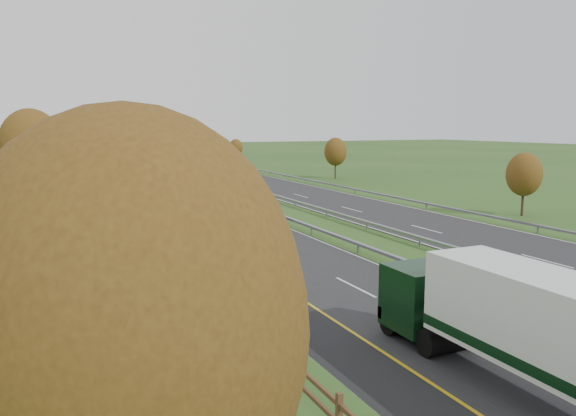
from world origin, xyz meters
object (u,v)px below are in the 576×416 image
car_oncoming (217,165)px  car_dark_near (247,212)px  car_silver_mid (134,176)px  road_tanker (117,162)px  car_small_far (94,157)px

car_oncoming → car_dark_near: bearing=76.4°
car_dark_near → car_silver_mid: bearing=101.5°
road_tanker → car_small_far: bearing=90.9°
car_silver_mid → car_small_far: bearing=96.5°
road_tanker → car_small_far: (-0.57, 38.26, -1.17)m
car_dark_near → car_oncoming: 59.73m
road_tanker → car_small_far: 38.28m
car_oncoming → car_silver_mid: bearing=45.0°
car_silver_mid → car_oncoming: car_silver_mid is taller
car_silver_mid → car_small_far: (-0.54, 56.90, -0.15)m
road_tanker → car_dark_near: road_tanker is taller
car_oncoming → road_tanker: bearing=-0.8°
car_silver_mid → car_oncoming: bearing=50.1°
road_tanker → car_dark_near: (3.69, -58.39, -1.17)m
car_dark_near → car_silver_mid: size_ratio=0.78×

